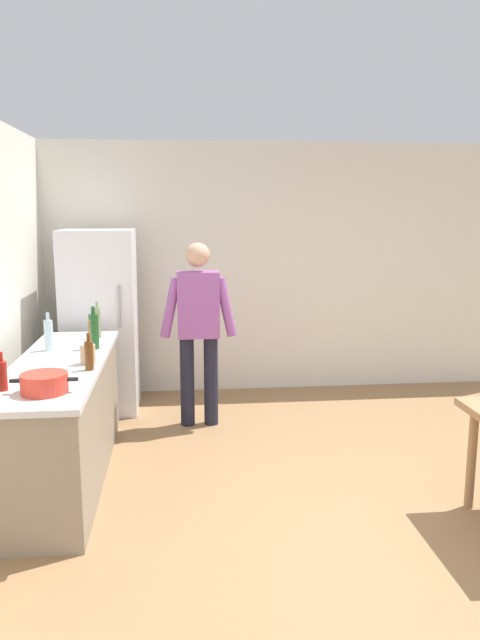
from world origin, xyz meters
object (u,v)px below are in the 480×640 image
refrigerator (100,321)px  bottle_vinegar_tall (98,322)px  cooking_pot (44,383)px  person (198,322)px  bottle_wine_green (94,331)px  utensil_jar (88,353)px  bottle_sauce_red (2,375)px  bottle_water_clear (49,335)px  bottle_beer_brown (89,355)px

refrigerator → bottle_vinegar_tall: size_ratio=5.62×
cooking_pot → bottle_vinegar_tall: (0.12, 1.57, 0.08)m
person → bottle_wine_green: 1.07m
utensil_jar → bottle_sauce_red: bearing=-125.5°
utensil_jar → bottle_water_clear: bearing=128.3°
cooking_pot → bottle_water_clear: 1.15m
cooking_pot → bottle_beer_brown: size_ratio=1.54×
bottle_wine_green → bottle_water_clear: (-0.34, -0.02, -0.02)m
bottle_beer_brown → bottle_sauce_red: bearing=-136.9°
person → bottle_wine_green: (-0.85, -0.65, 0.07)m
cooking_pot → bottle_wine_green: bearing=83.0°
bottle_beer_brown → cooking_pot: bearing=-111.0°
bottle_vinegar_tall → bottle_wine_green: bearing=-86.7°
bottle_sauce_red → bottle_vinegar_tall: bearing=75.6°
person → bottle_sauce_red: (-1.25, -1.73, 0.02)m
bottle_beer_brown → bottle_sauce_red: 0.63m
refrigerator → utensil_jar: refrigerator is taller
bottle_wine_green → bottle_vinegar_tall: bottle_wine_green is taller
refrigerator → bottle_sauce_red: size_ratio=7.50×
bottle_wine_green → bottle_vinegar_tall: (-0.02, 0.41, -0.01)m
refrigerator → cooking_pot: refrigerator is taller
bottle_water_clear → bottle_sauce_red: size_ratio=1.25×
refrigerator → bottle_beer_brown: (0.16, -1.85, 0.11)m
refrigerator → person: bearing=-30.2°
cooking_pot → bottle_wine_green: size_ratio=1.18×
refrigerator → bottle_beer_brown: refrigerator is taller
bottle_wine_green → bottle_beer_brown: bottle_wine_green is taller
cooking_pot → bottle_water_clear: size_ratio=1.33×
bottle_wine_green → bottle_vinegar_tall: 0.41m
cooking_pot → utensil_jar: 0.69m
bottle_beer_brown → bottle_sauce_red: (-0.46, -0.43, -0.01)m
bottle_water_clear → bottle_vinegar_tall: bearing=53.7°
cooking_pot → refrigerator: bearing=89.0°
cooking_pot → bottle_sauce_red: bottle_sauce_red is taller
utensil_jar → bottle_beer_brown: size_ratio=1.23×
person → bottle_sauce_red: size_ratio=7.08×
person → cooking_pot: person is taller
cooking_pot → utensil_jar: size_ratio=1.25×
refrigerator → bottle_vinegar_tall: 0.80m
bottle_water_clear → cooking_pot: bearing=-79.9°
bottle_wine_green → bottle_vinegar_tall: bearing=93.3°
cooking_pot → bottle_beer_brown: (0.19, 0.51, 0.05)m
cooking_pot → bottle_beer_brown: bottle_beer_brown is taller
bottle_wine_green → bottle_sauce_red: 1.16m
person → bottle_wine_green: bearing=-142.7°
cooking_pot → bottle_sauce_red: (-0.26, 0.08, 0.04)m
utensil_jar → bottle_vinegar_tall: (-0.04, 0.90, 0.06)m
cooking_pot → bottle_wine_green: bottle_wine_green is taller
refrigerator → utensil_jar: size_ratio=5.62×
bottle_vinegar_tall → person: bearing=15.0°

